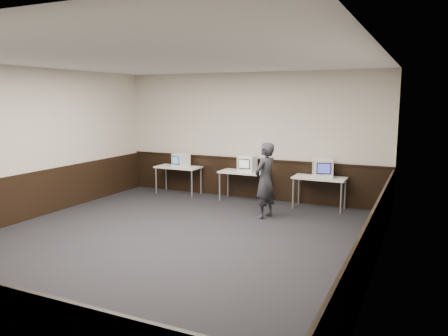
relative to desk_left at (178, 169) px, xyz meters
The scene contains 16 objects.
floor 4.13m from the desk_left, 62.18° to the right, with size 8.00×8.00×0.00m, color black.
ceiling 4.79m from the desk_left, 62.18° to the right, with size 8.00×8.00×0.00m, color white.
back_wall 2.15m from the desk_left, 11.89° to the left, with size 7.00×7.00×0.00m, color beige.
left_wall 4.05m from the desk_left, 113.96° to the right, with size 8.00×8.00×0.00m, color beige.
right_wall 6.56m from the desk_left, 33.69° to the right, with size 8.00×8.00×0.00m, color beige.
wainscot_back 1.95m from the desk_left, 11.31° to the left, with size 6.98×0.04×1.00m, color black.
wainscot_left 3.94m from the desk_left, 113.70° to the right, with size 0.04×7.98×1.00m, color black.
wainscot_right 6.48m from the desk_left, 33.79° to the right, with size 0.04×7.98×1.00m, color black.
wainscot_rail 1.96m from the desk_left, 10.73° to the left, with size 6.98×0.06×0.04m, color black.
desk_left is the anchor object (origin of this frame).
desk_center 1.90m from the desk_left, ahead, with size 1.20×0.60×0.75m.
desk_right 3.80m from the desk_left, ahead, with size 1.20×0.60×0.75m.
emac_left 0.27m from the desk_left, 19.48° to the right, with size 0.44×0.46×0.35m.
emac_center 2.01m from the desk_left, ahead, with size 0.41×0.44×0.40m.
emac_right 3.87m from the desk_left, ahead, with size 0.56×0.57×0.43m.
person 3.18m from the desk_left, 23.41° to the right, with size 0.60×0.39×1.63m, color #27272D.
Camera 1 is at (4.10, -6.34, 2.55)m, focal length 35.00 mm.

